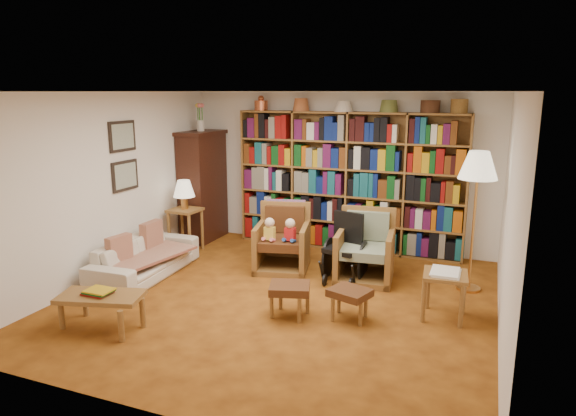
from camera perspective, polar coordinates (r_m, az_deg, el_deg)
The scene contains 23 objects.
floor at distance 6.43m, azimuth -0.87°, elevation -10.08°, with size 5.00×5.00×0.00m, color #9A5617.
ceiling at distance 5.93m, azimuth -0.96°, elevation 12.80°, with size 5.00×5.00×0.00m, color silver.
wall_back at distance 8.38m, azimuth 5.67°, elevation 4.16°, with size 5.00×5.00×0.00m, color white.
wall_front at distance 3.94m, azimuth -15.06°, elevation -6.11°, with size 5.00×5.00×0.00m, color white.
wall_left at distance 7.37m, azimuth -19.19°, elevation 2.32°, with size 5.00×5.00×0.00m, color white.
wall_right at distance 5.62m, azimuth 23.37°, elevation -1.12°, with size 5.00×5.00×0.00m, color white.
bookshelf at distance 8.18m, azimuth 6.67°, elevation 3.35°, with size 3.60×0.30×2.42m.
curio_cabinet at distance 8.87m, azimuth -9.45°, elevation 2.58°, with size 0.50×0.95×2.40m.
framed_pictures at distance 7.53m, azimuth -17.79°, elevation 5.52°, with size 0.03×0.52×0.97m.
sofa at distance 7.37m, azimuth -15.62°, elevation -5.35°, with size 0.70×1.80×0.53m, color beige.
sofa_throw at distance 7.33m, azimuth -15.32°, elevation -5.13°, with size 0.68×1.28×0.04m, color beige.
cushion_left at distance 7.66m, azimuth -14.90°, elevation -3.16°, with size 0.12×0.39×0.39m, color maroon.
cushion_right at distance 7.14m, azimuth -18.23°, elevation -4.55°, with size 0.12×0.37×0.37m, color maroon.
side_table_lamp at distance 8.29m, azimuth -11.34°, elevation -1.28°, with size 0.47×0.47×0.69m.
table_lamp at distance 8.19m, azimuth -11.49°, elevation 2.02°, with size 0.34×0.34×0.46m.
armchair_leather at distance 7.43m, azimuth -0.37°, elevation -3.75°, with size 0.91×0.93×0.94m.
armchair_sage at distance 7.12m, azimuth 8.70°, elevation -4.87°, with size 0.84×0.86×0.94m.
wheelchair at distance 7.00m, azimuth 6.41°, elevation -4.62°, with size 0.54×0.72×0.91m.
floor_lamp at distance 6.73m, azimuth 20.36°, elevation 3.87°, with size 0.48×0.48×1.79m.
side_table_papers at distance 6.03m, azimuth 17.06°, elevation -7.75°, with size 0.51×0.51×0.56m.
footstool_a at distance 5.86m, azimuth 0.19°, elevation -9.13°, with size 0.54×0.50×0.38m.
footstool_b at distance 5.83m, azimuth 6.88°, elevation -9.56°, with size 0.51×0.47×0.36m.
coffee_table at distance 5.92m, azimuth -20.07°, elevation -9.48°, with size 0.97×0.66×0.44m.
Camera 1 is at (2.28, -5.47, 2.50)m, focal length 32.00 mm.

